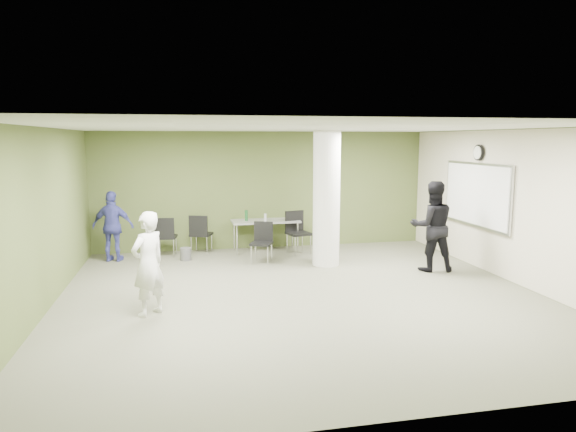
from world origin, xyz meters
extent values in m
plane|color=#5A5B47|center=(0.00, 0.00, 0.00)|extent=(8.00, 8.00, 0.00)
plane|color=white|center=(0.00, 0.00, 2.80)|extent=(8.00, 8.00, 0.00)
cube|color=#4E5E2C|center=(0.00, 4.00, 1.40)|extent=(8.00, 2.80, 0.02)
cube|color=#4E5E2C|center=(-4.00, 0.00, 1.40)|extent=(0.02, 8.00, 2.80)
cube|color=beige|center=(4.00, 0.00, 1.40)|extent=(0.02, 8.00, 2.80)
cylinder|color=silver|center=(1.00, 2.00, 1.40)|extent=(0.56, 0.56, 2.80)
cube|color=silver|center=(3.93, 1.20, 1.50)|extent=(0.04, 2.30, 1.30)
cube|color=white|center=(3.91, 1.20, 1.50)|extent=(0.02, 2.20, 1.20)
cylinder|color=black|center=(3.93, 1.20, 2.35)|extent=(0.05, 0.32, 0.32)
cylinder|color=white|center=(3.90, 1.20, 2.35)|extent=(0.02, 0.26, 0.26)
cube|color=gray|center=(-0.04, 3.51, 0.73)|extent=(1.58, 0.71, 0.04)
cylinder|color=silver|center=(-0.74, 3.22, 0.35)|extent=(0.04, 0.04, 0.71)
cylinder|color=silver|center=(0.67, 3.24, 0.35)|extent=(0.04, 0.04, 0.71)
cylinder|color=silver|center=(-0.75, 3.77, 0.35)|extent=(0.04, 0.04, 0.71)
cylinder|color=silver|center=(0.66, 3.79, 0.35)|extent=(0.04, 0.04, 0.71)
cylinder|color=#194C20|center=(-0.48, 3.52, 0.87)|extent=(0.07, 0.07, 0.25)
cylinder|color=#B2B2B7|center=(-0.07, 3.35, 0.83)|extent=(0.06, 0.06, 0.18)
cylinder|color=#4C4C4C|center=(-1.89, 2.99, 0.14)|extent=(0.24, 0.24, 0.28)
cube|color=black|center=(-2.30, 3.51, 0.44)|extent=(0.50, 0.50, 0.05)
cube|color=black|center=(-2.33, 3.31, 0.68)|extent=(0.43, 0.10, 0.44)
cylinder|color=silver|center=(-2.10, 3.67, 0.21)|extent=(0.02, 0.02, 0.42)
cylinder|color=silver|center=(-2.46, 3.72, 0.21)|extent=(0.02, 0.02, 0.42)
cylinder|color=silver|center=(-2.14, 3.30, 0.21)|extent=(0.02, 0.02, 0.42)
cylinder|color=silver|center=(-2.51, 3.35, 0.21)|extent=(0.02, 0.02, 0.42)
cube|color=black|center=(-1.52, 3.65, 0.44)|extent=(0.58, 0.58, 0.05)
cube|color=black|center=(-1.59, 3.46, 0.69)|extent=(0.42, 0.18, 0.44)
cylinder|color=silver|center=(-1.28, 3.76, 0.21)|extent=(0.02, 0.02, 0.42)
cylinder|color=silver|center=(-1.63, 3.89, 0.21)|extent=(0.02, 0.02, 0.42)
cylinder|color=silver|center=(-1.41, 3.41, 0.21)|extent=(0.02, 0.02, 0.42)
cylinder|color=silver|center=(-1.76, 3.54, 0.21)|extent=(0.02, 0.02, 0.42)
cube|color=black|center=(-0.31, 2.41, 0.42)|extent=(0.56, 0.56, 0.05)
cube|color=black|center=(-0.23, 2.59, 0.66)|extent=(0.39, 0.19, 0.42)
cylinder|color=silver|center=(-0.54, 2.31, 0.20)|extent=(0.02, 0.02, 0.40)
cylinder|color=silver|center=(-0.21, 2.18, 0.20)|extent=(0.02, 0.02, 0.40)
cylinder|color=silver|center=(-0.40, 2.64, 0.20)|extent=(0.02, 0.02, 0.40)
cylinder|color=silver|center=(-0.07, 2.50, 0.20)|extent=(0.02, 0.02, 0.40)
cube|color=black|center=(0.67, 3.12, 0.47)|extent=(0.60, 0.60, 0.05)
cube|color=black|center=(0.61, 3.33, 0.74)|extent=(0.46, 0.16, 0.47)
cylinder|color=silver|center=(0.53, 2.87, 0.23)|extent=(0.02, 0.02, 0.45)
cylinder|color=silver|center=(0.92, 2.97, 0.23)|extent=(0.02, 0.02, 0.45)
cylinder|color=silver|center=(0.42, 3.26, 0.23)|extent=(0.02, 0.02, 0.45)
cylinder|color=silver|center=(0.81, 3.36, 0.23)|extent=(0.02, 0.02, 0.45)
imported|color=white|center=(-2.45, -0.48, 0.79)|extent=(0.67, 0.67, 1.57)
imported|color=black|center=(2.93, 1.10, 0.90)|extent=(0.98, 0.82, 1.80)
imported|color=#3D4098|center=(-3.40, 3.23, 0.76)|extent=(0.96, 0.58, 1.52)
camera|label=1|loc=(-1.92, -8.16, 2.61)|focal=32.00mm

